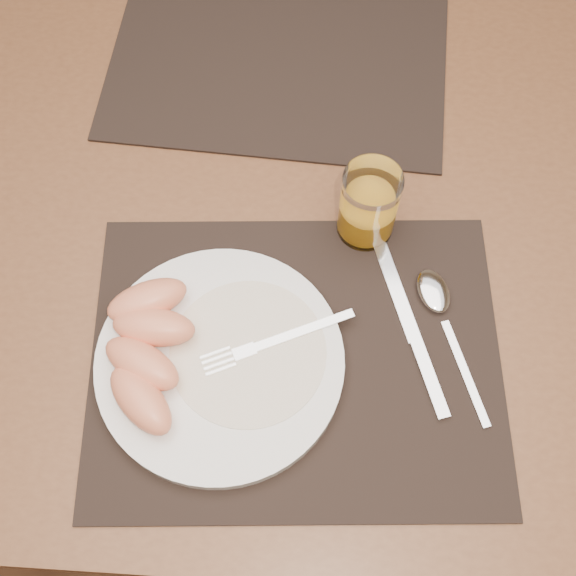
{
  "coord_description": "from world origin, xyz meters",
  "views": [
    {
      "loc": [
        0.03,
        -0.48,
        1.5
      ],
      "look_at": [
        0.01,
        -0.14,
        0.77
      ],
      "focal_mm": 45.0,
      "sensor_mm": 36.0,
      "label": 1
    }
  ],
  "objects_px": {
    "knife": "(415,341)",
    "fork": "(265,344)",
    "plate": "(220,362)",
    "spoon": "(438,303)",
    "juice_glass": "(368,207)",
    "placemat_near": "(296,359)",
    "placemat_far": "(280,52)",
    "table": "(290,224)"
  },
  "relations": [
    {
      "from": "plate",
      "to": "juice_glass",
      "type": "height_order",
      "value": "juice_glass"
    },
    {
      "from": "placemat_near",
      "to": "fork",
      "type": "height_order",
      "value": "fork"
    },
    {
      "from": "fork",
      "to": "spoon",
      "type": "distance_m",
      "value": 0.2
    },
    {
      "from": "fork",
      "to": "juice_glass",
      "type": "distance_m",
      "value": 0.2
    },
    {
      "from": "placemat_near",
      "to": "knife",
      "type": "distance_m",
      "value": 0.13
    },
    {
      "from": "fork",
      "to": "juice_glass",
      "type": "relative_size",
      "value": 1.64
    },
    {
      "from": "table",
      "to": "placemat_near",
      "type": "xyz_separation_m",
      "value": [
        0.02,
        -0.22,
        0.09
      ]
    },
    {
      "from": "placemat_near",
      "to": "knife",
      "type": "relative_size",
      "value": 2.11
    },
    {
      "from": "placemat_far",
      "to": "fork",
      "type": "height_order",
      "value": "fork"
    },
    {
      "from": "knife",
      "to": "spoon",
      "type": "relative_size",
      "value": 1.14
    },
    {
      "from": "knife",
      "to": "placemat_far",
      "type": "bearing_deg",
      "value": 113.34
    },
    {
      "from": "fork",
      "to": "placemat_far",
      "type": "bearing_deg",
      "value": 91.75
    },
    {
      "from": "plate",
      "to": "spoon",
      "type": "distance_m",
      "value": 0.25
    },
    {
      "from": "juice_glass",
      "to": "plate",
      "type": "bearing_deg",
      "value": -130.2
    },
    {
      "from": "placemat_near",
      "to": "fork",
      "type": "xyz_separation_m",
      "value": [
        -0.03,
        0.01,
        0.02
      ]
    },
    {
      "from": "fork",
      "to": "plate",
      "type": "bearing_deg",
      "value": -157.99
    },
    {
      "from": "table",
      "to": "fork",
      "type": "distance_m",
      "value": 0.24
    },
    {
      "from": "placemat_far",
      "to": "knife",
      "type": "xyz_separation_m",
      "value": [
        0.18,
        -0.41,
        0.0
      ]
    },
    {
      "from": "placemat_far",
      "to": "table",
      "type": "bearing_deg",
      "value": -82.85
    },
    {
      "from": "plate",
      "to": "knife",
      "type": "height_order",
      "value": "plate"
    },
    {
      "from": "placemat_far",
      "to": "fork",
      "type": "relative_size",
      "value": 2.71
    },
    {
      "from": "knife",
      "to": "juice_glass",
      "type": "height_order",
      "value": "juice_glass"
    },
    {
      "from": "plate",
      "to": "knife",
      "type": "bearing_deg",
      "value": 10.33
    },
    {
      "from": "plate",
      "to": "spoon",
      "type": "height_order",
      "value": "plate"
    },
    {
      "from": "fork",
      "to": "spoon",
      "type": "bearing_deg",
      "value": 19.21
    },
    {
      "from": "table",
      "to": "juice_glass",
      "type": "xyz_separation_m",
      "value": [
        0.09,
        -0.05,
        0.13
      ]
    },
    {
      "from": "plate",
      "to": "juice_glass",
      "type": "xyz_separation_m",
      "value": [
        0.15,
        0.18,
        0.04
      ]
    },
    {
      "from": "table",
      "to": "knife",
      "type": "relative_size",
      "value": 6.57
    },
    {
      "from": "spoon",
      "to": "table",
      "type": "bearing_deg",
      "value": 140.4
    },
    {
      "from": "table",
      "to": "knife",
      "type": "xyz_separation_m",
      "value": [
        0.15,
        -0.19,
        0.09
      ]
    },
    {
      "from": "placemat_far",
      "to": "plate",
      "type": "xyz_separation_m",
      "value": [
        -0.04,
        -0.45,
        0.01
      ]
    },
    {
      "from": "table",
      "to": "placemat_far",
      "type": "height_order",
      "value": "placemat_far"
    },
    {
      "from": "placemat_near",
      "to": "placemat_far",
      "type": "height_order",
      "value": "same"
    },
    {
      "from": "juice_glass",
      "to": "spoon",
      "type": "bearing_deg",
      "value": -49.07
    },
    {
      "from": "fork",
      "to": "placemat_near",
      "type": "bearing_deg",
      "value": -13.52
    },
    {
      "from": "knife",
      "to": "fork",
      "type": "bearing_deg",
      "value": -173.3
    },
    {
      "from": "plate",
      "to": "knife",
      "type": "relative_size",
      "value": 1.27
    },
    {
      "from": "placemat_near",
      "to": "spoon",
      "type": "xyz_separation_m",
      "value": [
        0.16,
        0.07,
        0.01
      ]
    },
    {
      "from": "placemat_near",
      "to": "juice_glass",
      "type": "relative_size",
      "value": 4.44
    },
    {
      "from": "placemat_near",
      "to": "table",
      "type": "bearing_deg",
      "value": 95.01
    },
    {
      "from": "placemat_near",
      "to": "placemat_far",
      "type": "xyz_separation_m",
      "value": [
        -0.05,
        0.44,
        0.0
      ]
    },
    {
      "from": "placemat_near",
      "to": "placemat_far",
      "type": "bearing_deg",
      "value": 96.08
    }
  ]
}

